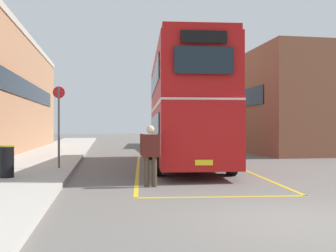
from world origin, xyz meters
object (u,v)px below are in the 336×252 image
at_px(pedestrian_boarding, 150,151).
at_px(litter_bin, 7,161).
at_px(double_decker_bus, 184,107).
at_px(bus_stop_sign, 59,119).
at_px(single_deck_bus, 175,127).

bearing_deg(pedestrian_boarding, litter_bin, 158.69).
distance_m(double_decker_bus, pedestrian_boarding, 5.99).
distance_m(double_decker_bus, bus_stop_sign, 5.20).
distance_m(double_decker_bus, single_deck_bus, 17.03).
relative_size(single_deck_bus, pedestrian_boarding, 5.58).
relative_size(double_decker_bus, bus_stop_sign, 3.50).
height_order(pedestrian_boarding, litter_bin, pedestrian_boarding).
height_order(single_deck_bus, litter_bin, single_deck_bus).
relative_size(double_decker_bus, pedestrian_boarding, 6.19).
bearing_deg(litter_bin, pedestrian_boarding, -21.31).
height_order(double_decker_bus, litter_bin, double_decker_bus).
height_order(double_decker_bus, single_deck_bus, double_decker_bus).
relative_size(single_deck_bus, litter_bin, 9.90).
distance_m(single_deck_bus, bus_stop_sign, 19.65).
bearing_deg(double_decker_bus, bus_stop_sign, -165.86).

